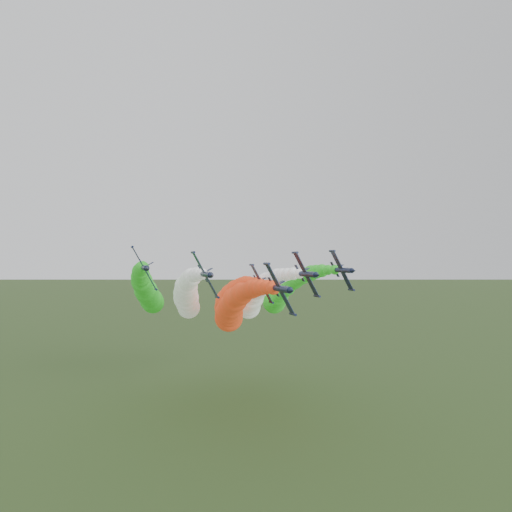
# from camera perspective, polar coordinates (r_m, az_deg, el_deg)

# --- Properties ---
(ground) EXTENTS (3000.00, 3000.00, 0.00)m
(ground) POSITION_cam_1_polar(r_m,az_deg,el_deg) (103.11, -2.76, -24.49)
(ground) COLOR #3F5827
(ground) RESTS_ON ground
(jet_lead) EXTENTS (14.35, 75.39, 20.70)m
(jet_lead) POSITION_cam_1_polar(r_m,az_deg,el_deg) (129.18, -2.72, -6.00)
(jet_lead) COLOR #101832
(jet_lead) RESTS_ON ground
(jet_inner_left) EXTENTS (13.73, 74.77, 20.07)m
(jet_inner_left) POSITION_cam_1_polar(r_m,az_deg,el_deg) (137.84, -7.87, -4.54)
(jet_inner_left) COLOR #101832
(jet_inner_left) RESTS_ON ground
(jet_inner_right) EXTENTS (14.12, 75.16, 20.46)m
(jet_inner_right) POSITION_cam_1_polar(r_m,az_deg,el_deg) (141.49, -0.23, -4.69)
(jet_inner_right) COLOR #101832
(jet_inner_right) RESTS_ON ground
(jet_outer_left) EXTENTS (13.81, 74.85, 20.15)m
(jet_outer_left) POSITION_cam_1_polar(r_m,az_deg,el_deg) (146.05, -12.33, -3.98)
(jet_outer_left) COLOR #101832
(jet_outer_left) RESTS_ON ground
(jet_outer_right) EXTENTS (14.16, 75.20, 20.50)m
(jet_outer_right) POSITION_cam_1_polar(r_m,az_deg,el_deg) (152.75, 3.04, -4.18)
(jet_outer_right) COLOR #101832
(jet_outer_right) RESTS_ON ground
(jet_trail) EXTENTS (13.81, 74.85, 20.15)m
(jet_trail) POSITION_cam_1_polar(r_m,az_deg,el_deg) (155.26, -3.17, -5.12)
(jet_trail) COLOR #101832
(jet_trail) RESTS_ON ground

